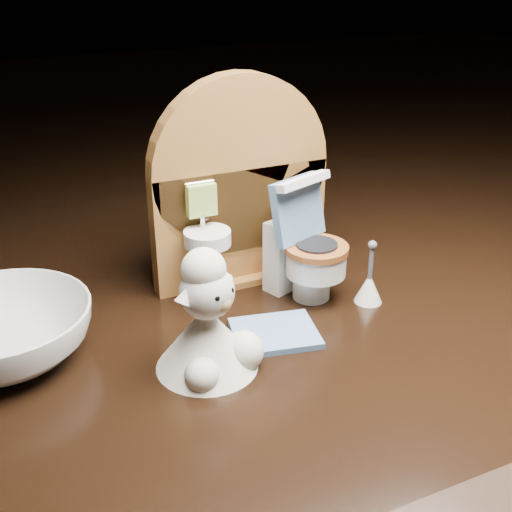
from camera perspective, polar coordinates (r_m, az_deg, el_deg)
The scene contains 6 objects.
backdrop_panel at distance 0.45m, azimuth -1.50°, elevation 5.46°, with size 0.13×0.05×0.15m.
toy_toilet at distance 0.45m, azimuth 4.27°, elevation 0.30°, with size 0.05×0.06×0.09m.
bath_mat at distance 0.41m, azimuth 1.68°, elevation -6.87°, with size 0.05×0.04×0.00m, color #5C81AC.
toilet_brush at distance 0.45m, azimuth 10.01°, elevation -2.63°, with size 0.02×0.02×0.05m.
plush_lamb at distance 0.37m, azimuth -4.24°, elevation -6.38°, with size 0.06×0.06×0.08m.
ceramic_bowl at distance 0.41m, azimuth -21.65°, elevation -6.43°, with size 0.11×0.11×0.03m, color white.
Camera 1 is at (-0.17, -0.33, 0.22)m, focal length 45.00 mm.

